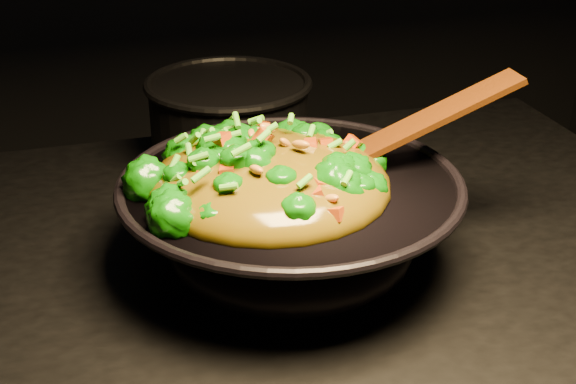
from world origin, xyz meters
name	(u,v)px	position (x,y,z in m)	size (l,w,h in m)	color
wok	(291,225)	(0.07, 0.03, 0.95)	(0.36, 0.36, 0.10)	black
stir_fry	(269,150)	(0.05, 0.03, 1.04)	(0.25, 0.25, 0.09)	#0E5B06
spatula	(411,128)	(0.21, 0.04, 1.04)	(0.26, 0.04, 0.01)	#3C1A09
back_pot	(229,122)	(0.07, 0.32, 0.96)	(0.22, 0.22, 0.12)	black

